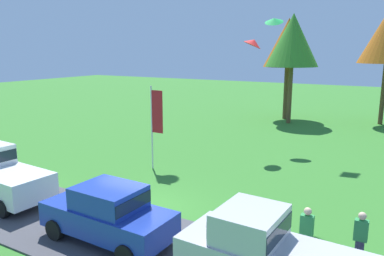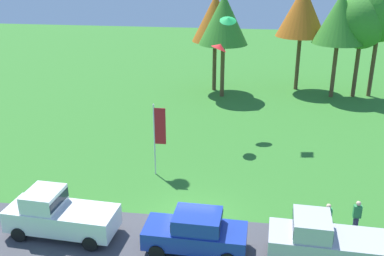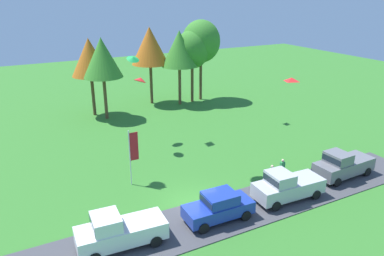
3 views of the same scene
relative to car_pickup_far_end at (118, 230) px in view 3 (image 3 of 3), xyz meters
name	(u,v)px [view 3 (image 3 of 3)]	position (x,y,z in m)	size (l,w,h in m)	color
ground_plane	(193,204)	(5.83, 2.08, -1.11)	(120.00, 120.00, 0.00)	#337528
pavement_strip	(208,219)	(5.83, -0.05, -1.08)	(36.00, 4.40, 0.06)	#424247
car_pickup_far_end	(118,230)	(0.00, 0.00, 0.00)	(5.11, 2.30, 2.14)	white
car_sedan_mid_row	(219,206)	(6.37, -0.39, -0.07)	(4.45, 2.05, 1.84)	#1E389E
car_pickup_near_entrance	(286,186)	(11.74, -0.47, 0.00)	(5.08, 2.24, 2.14)	#B7B7BC
car_pickup_by_flagpole	(342,164)	(17.77, 0.07, 0.00)	(5.06, 2.17, 2.14)	slate
person_watching_sky	(271,175)	(12.10, 1.52, -0.23)	(0.36, 0.24, 1.71)	#2D334C
person_on_lawn	(282,169)	(13.47, 1.95, -0.23)	(0.36, 0.24, 1.71)	#2D334C
tree_left_of_center	(90,57)	(4.82, 24.47, 5.58)	(4.17, 4.17, 8.81)	brown
tree_far_left	(102,58)	(5.71, 22.57, 5.74)	(4.27, 4.27, 9.01)	brown
tree_far_right	(150,46)	(12.53, 25.85, 6.16)	(4.53, 4.53, 9.57)	brown
tree_right_of_center	(179,49)	(15.52, 23.76, 5.87)	(4.35, 4.35, 9.18)	brown
tree_lone_near	(192,50)	(17.49, 24.16, 5.59)	(4.31, 4.31, 9.09)	brown
tree_center_back	(201,41)	(18.94, 24.52, 6.45)	(4.86, 4.86, 10.26)	brown
flag_banner	(133,150)	(3.29, 6.59, 1.63)	(0.71, 0.08, 4.32)	silver
kite_diamond_trailing_tail	(292,79)	(16.57, 5.15, 5.74)	(0.95, 1.07, 0.31)	red
kite_delta_high_left	(133,58)	(6.55, 14.92, 6.79)	(1.15, 1.15, 0.25)	green
kite_delta_over_trees	(140,79)	(6.21, 12.31, 5.40)	(1.08, 1.08, 0.35)	red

